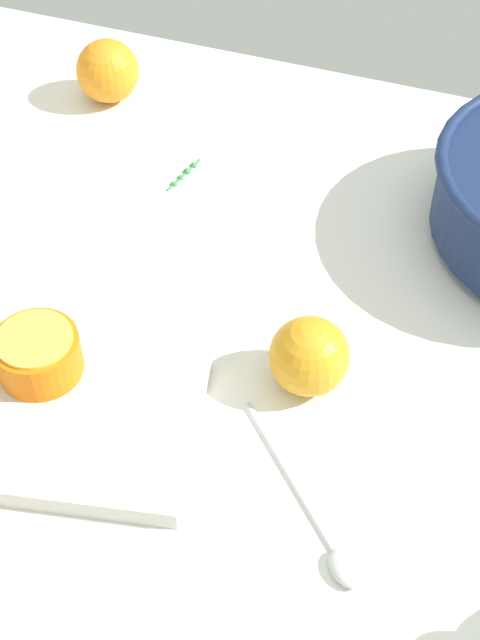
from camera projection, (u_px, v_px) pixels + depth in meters
ground_plane at (240, 400)px, 75.82cm from camera, size 128.91×92.52×3.00cm
cutting_board at (26, 416)px, 71.75cm from camera, size 29.26×19.93×1.88cm
orange_half_0 at (38, 354)px, 72.25cm from camera, size 6.82×6.82×3.84cm
loose_orange_1 at (108, 71)px, 98.98cm from camera, size 6.77×6.77×6.77cm
loose_orange_2 at (309, 356)px, 72.77cm from camera, size 6.48×6.48×6.48cm
spoon at (316, 518)px, 66.35cm from camera, size 13.37×13.49×1.00cm
herb_sprig_0 at (185, 172)px, 92.52cm from camera, size 1.61×5.70×0.82cm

